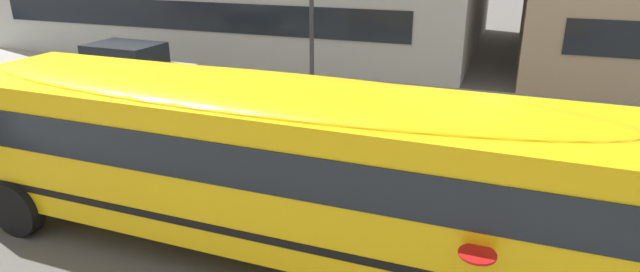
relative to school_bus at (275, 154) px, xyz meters
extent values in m
plane|color=#54514F|center=(-2.52, 1.89, -1.63)|extent=(400.00, 400.00, 0.00)
cube|color=gray|center=(-2.52, 9.46, -1.62)|extent=(120.00, 3.00, 0.01)
cube|color=silver|center=(-2.52, 1.89, -1.63)|extent=(110.00, 0.16, 0.01)
cube|color=yellow|center=(-0.24, 0.00, -0.11)|extent=(10.51, 2.58, 2.09)
cube|color=black|center=(-5.55, 0.11, -0.98)|extent=(0.24, 2.38, 0.34)
cube|color=black|center=(-0.24, 0.00, 0.27)|extent=(9.89, 2.61, 0.61)
cube|color=black|center=(-0.24, 0.00, -0.72)|extent=(10.53, 2.61, 0.11)
ellipsoid|color=yellow|center=(-0.24, 0.00, 0.94)|extent=(10.09, 2.38, 0.34)
cylinder|color=red|center=(3.09, -1.42, -0.21)|extent=(0.43, 0.43, 0.03)
cylinder|color=black|center=(3.76, 1.12, -1.15)|extent=(0.96, 0.28, 0.95)
cylinder|color=black|center=(-4.19, 1.27, -1.15)|extent=(0.96, 0.28, 0.95)
cylinder|color=black|center=(-4.24, -1.11, -1.15)|extent=(0.96, 0.28, 0.95)
cube|color=#C1B28E|center=(-8.04, 6.57, -0.98)|extent=(3.96, 1.85, 0.70)
cube|color=black|center=(-8.19, 6.57, -0.31)|extent=(2.26, 1.65, 0.64)
cylinder|color=black|center=(-6.71, 7.36, -1.33)|extent=(0.61, 0.20, 0.60)
cylinder|color=black|center=(-6.77, 5.66, -1.33)|extent=(0.61, 0.20, 0.60)
cylinder|color=black|center=(-9.30, 7.47, -1.33)|extent=(0.61, 0.20, 0.60)
cylinder|color=black|center=(-9.37, 5.77, -1.33)|extent=(0.61, 0.20, 0.60)
cube|color=black|center=(-8.90, 10.94, 0.29)|extent=(17.78, 0.04, 1.10)
camera|label=1|loc=(3.17, -6.69, 3.03)|focal=29.60mm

